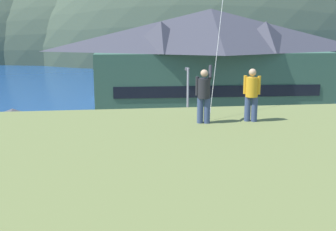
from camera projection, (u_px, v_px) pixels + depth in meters
ground_plane at (189, 226)px, 22.04m from camera, size 600.00×600.00×0.00m
parking_lot_pad at (176, 189)px, 26.88m from camera, size 40.00×20.00×0.10m
bay_water at (137, 79)px, 80.18m from camera, size 360.00×84.00×0.03m
far_hill_west_ridge at (9, 57)px, 133.62m from camera, size 81.51×55.66×57.73m
far_hill_east_peak at (146, 58)px, 132.20m from camera, size 122.67×53.19×58.47m
far_hill_center_saddle at (232, 58)px, 131.43m from camera, size 130.77×73.73×72.55m
far_hill_far_shoulder at (255, 57)px, 136.47m from camera, size 89.52×66.79×95.71m
harbor_lodge at (210, 65)px, 43.08m from camera, size 25.10×11.24×12.08m
storage_shed_near_lot at (16, 150)px, 25.73m from camera, size 6.72×5.64×5.52m
wharf_dock at (136, 101)px, 55.92m from camera, size 3.20×13.95×0.70m
moored_boat_wharfside at (109, 96)px, 57.92m from camera, size 3.42×8.53×2.16m
moored_boat_outer_mooring at (161, 100)px, 54.85m from camera, size 2.45×6.12×2.16m
parked_car_front_row_end at (302, 197)px, 23.18m from camera, size 4.22×2.10×1.82m
parked_car_mid_row_center at (212, 160)px, 29.43m from camera, size 4.28×2.22×1.82m
parked_car_mid_row_near at (214, 202)px, 22.47m from camera, size 4.32×2.30×1.82m
parked_car_front_row_silver at (126, 173)px, 26.93m from camera, size 4.29×2.23×1.82m
parking_light_pole at (188, 108)px, 31.54m from camera, size 0.24×0.78×7.22m
person_kite_flyer at (204, 94)px, 13.20m from camera, size 0.61×0.61×1.86m
person_companion at (252, 93)px, 13.45m from camera, size 0.52×0.40×1.74m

